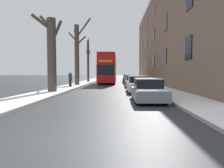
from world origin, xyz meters
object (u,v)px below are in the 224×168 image
at_px(bare_tree_left_2, 88,60).
at_px(parked_car_2, 133,82).
at_px(parked_car_1, 138,85).
at_px(parked_car_3, 130,80).
at_px(bare_tree_left_1, 77,53).
at_px(parked_car_0, 148,91).
at_px(parked_car_4, 128,79).
at_px(bare_tree_left_0, 51,52).
at_px(double_decker_bus, 108,68).
at_px(pedestrian_left_sidewalk, 70,79).

height_order(bare_tree_left_2, parked_car_2, bare_tree_left_2).
bearing_deg(parked_car_1, bare_tree_left_2, 111.92).
bearing_deg(parked_car_3, bare_tree_left_2, 143.61).
distance_m(bare_tree_left_2, parked_car_3, 9.40).
bearing_deg(parked_car_2, parked_car_1, -90.00).
distance_m(bare_tree_left_1, parked_car_0, 16.13).
distance_m(parked_car_2, parked_car_3, 5.98).
relative_size(bare_tree_left_2, parked_car_4, 1.68).
distance_m(bare_tree_left_1, parked_car_2, 8.16).
height_order(parked_car_3, parked_car_4, parked_car_3).
distance_m(bare_tree_left_0, parked_car_3, 15.72).
xyz_separation_m(bare_tree_left_0, bare_tree_left_2, (0.13, 18.93, 0.54)).
bearing_deg(bare_tree_left_0, parked_car_1, 9.97).
xyz_separation_m(double_decker_bus, parked_car_0, (3.45, -20.72, -1.94)).
bearing_deg(parked_car_0, bare_tree_left_1, 116.80).
bearing_deg(double_decker_bus, bare_tree_left_0, -103.19).
height_order(bare_tree_left_0, parked_car_2, bare_tree_left_0).
bearing_deg(parked_car_1, double_decker_bus, 103.04).
xyz_separation_m(bare_tree_left_0, parked_car_2, (7.24, 7.71, -2.74)).
height_order(bare_tree_left_1, bare_tree_left_2, bare_tree_left_1).
bearing_deg(parked_car_1, parked_car_4, 90.00).
bearing_deg(pedestrian_left_sidewalk, bare_tree_left_2, -46.08).
xyz_separation_m(parked_car_0, parked_car_3, (0.00, 18.25, 0.05)).
xyz_separation_m(bare_tree_left_1, pedestrian_left_sidewalk, (-0.07, -3.57, -3.29)).
height_order(bare_tree_left_0, parked_car_1, bare_tree_left_0).
relative_size(bare_tree_left_2, parked_car_1, 1.67).
distance_m(bare_tree_left_0, double_decker_bus, 16.62).
bearing_deg(bare_tree_left_0, bare_tree_left_1, 89.06).
distance_m(parked_car_3, parked_car_4, 6.10).
relative_size(parked_car_2, parked_car_4, 0.88).
bearing_deg(parked_car_1, pedestrian_left_sidewalk, 147.12).
bearing_deg(pedestrian_left_sidewalk, bare_tree_left_0, 133.24).
xyz_separation_m(double_decker_bus, parked_car_2, (3.45, -8.45, -1.92)).
distance_m(bare_tree_left_2, parked_car_2, 13.68).
bearing_deg(pedestrian_left_sidewalk, parked_car_4, -73.11).
distance_m(bare_tree_left_1, parked_car_4, 13.04).
bearing_deg(bare_tree_left_2, double_decker_bus, -37.13).
bearing_deg(bare_tree_left_2, parked_car_0, -73.17).
distance_m(parked_car_0, parked_car_2, 12.27).
bearing_deg(parked_car_4, bare_tree_left_1, -124.44).
height_order(bare_tree_left_1, parked_car_3, bare_tree_left_1).
distance_m(parked_car_4, pedestrian_left_sidewalk, 15.64).
xyz_separation_m(bare_tree_left_0, pedestrian_left_sidewalk, (0.09, 5.89, -2.37)).
bearing_deg(parked_car_0, pedestrian_left_sidewalk, 124.38).
xyz_separation_m(bare_tree_left_2, pedestrian_left_sidewalk, (-0.04, -13.04, -2.90)).
bearing_deg(pedestrian_left_sidewalk, parked_car_1, -168.77).
bearing_deg(parked_car_0, double_decker_bus, 99.45).
bearing_deg(pedestrian_left_sidewalk, parked_car_3, -88.39).
relative_size(bare_tree_left_0, bare_tree_left_1, 0.76).
height_order(bare_tree_left_2, parked_car_0, bare_tree_left_2).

